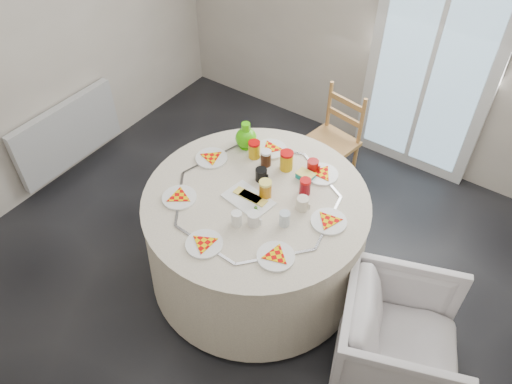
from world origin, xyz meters
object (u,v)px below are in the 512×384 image
Objects in this scene: radiator at (68,134)px; green_pitcher at (246,132)px; armchair at (403,333)px; table at (256,237)px; wooden_chair at (331,137)px.

green_pitcher is at bearing 12.77° from radiator.
radiator is 1.42× the size of armchair.
table is 0.71m from green_pitcher.
green_pitcher is (1.58, 0.36, 0.49)m from radiator.
green_pitcher reaches higher than armchair.
radiator is 3.03m from armchair.
table is 2.09× the size of armchair.
armchair is 3.71× the size of green_pitcher.
table is 1.13m from wooden_chair.
table is 7.74× the size of green_pitcher.
wooden_chair reaches higher than radiator.
green_pitcher is at bearing 132.46° from table.
wooden_chair is 0.90m from green_pitcher.
wooden_chair is at bearing 92.84° from table.
radiator is 5.26× the size of green_pitcher.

